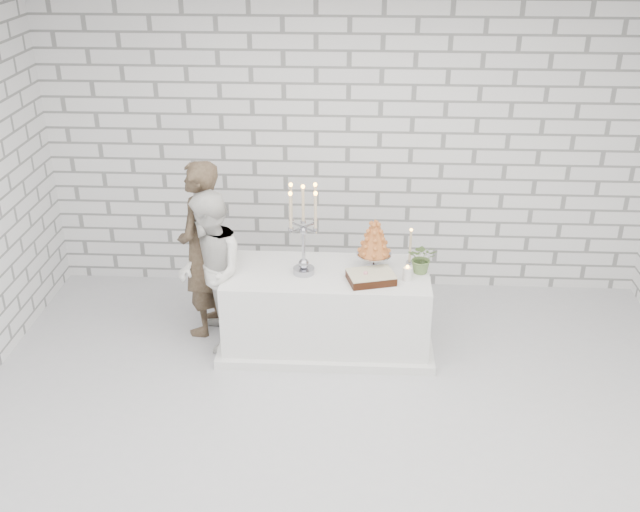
{
  "coord_description": "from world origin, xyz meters",
  "views": [
    {
      "loc": [
        0.1,
        -4.55,
        3.73
      ],
      "look_at": [
        -0.19,
        0.96,
        1.05
      ],
      "focal_mm": 41.76,
      "sensor_mm": 36.0,
      "label": 1
    }
  ],
  "objects_px": {
    "groom": "(201,249)",
    "candelabra": "(303,230)",
    "croquembouche": "(374,244)",
    "bride": "(211,272)",
    "cake_table": "(326,309)"
  },
  "relations": [
    {
      "from": "groom",
      "to": "candelabra",
      "type": "distance_m",
      "value": 1.05
    },
    {
      "from": "croquembouche",
      "to": "cake_table",
      "type": "bearing_deg",
      "value": -168.1
    },
    {
      "from": "croquembouche",
      "to": "candelabra",
      "type": "bearing_deg",
      "value": -168.68
    },
    {
      "from": "bride",
      "to": "candelabra",
      "type": "height_order",
      "value": "candelabra"
    },
    {
      "from": "candelabra",
      "to": "bride",
      "type": "bearing_deg",
      "value": 178.92
    },
    {
      "from": "cake_table",
      "to": "groom",
      "type": "distance_m",
      "value": 1.27
    },
    {
      "from": "cake_table",
      "to": "candelabra",
      "type": "xyz_separation_m",
      "value": [
        -0.2,
        -0.04,
        0.79
      ]
    },
    {
      "from": "bride",
      "to": "croquembouche",
      "type": "relative_size",
      "value": 3.06
    },
    {
      "from": "groom",
      "to": "bride",
      "type": "relative_size",
      "value": 1.13
    },
    {
      "from": "candelabra",
      "to": "croquembouche",
      "type": "xyz_separation_m",
      "value": [
        0.61,
        0.12,
        -0.17
      ]
    },
    {
      "from": "bride",
      "to": "croquembouche",
      "type": "xyz_separation_m",
      "value": [
        1.44,
        0.11,
        0.25
      ]
    },
    {
      "from": "cake_table",
      "to": "groom",
      "type": "bearing_deg",
      "value": 168.39
    },
    {
      "from": "cake_table",
      "to": "groom",
      "type": "height_order",
      "value": "groom"
    },
    {
      "from": "groom",
      "to": "croquembouche",
      "type": "height_order",
      "value": "groom"
    },
    {
      "from": "groom",
      "to": "cake_table",
      "type": "bearing_deg",
      "value": 86.76
    }
  ]
}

